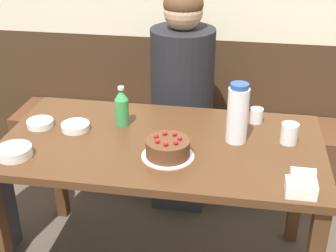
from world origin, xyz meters
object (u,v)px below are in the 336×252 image
at_px(napkin_holder, 301,185).
at_px(person_pale_blue_shirt, 182,104).
at_px(birthday_cake, 168,148).
at_px(soju_bottle, 122,107).
at_px(bowl_rice_small, 40,123).
at_px(water_pitcher, 238,114).
at_px(bowl_side_dish, 14,152).
at_px(bench_seat, 185,150).
at_px(glass_water_tall, 257,115).
at_px(bowl_soup_white, 76,127).
at_px(glass_tumbler_short, 289,133).

xyz_separation_m(napkin_holder, person_pale_blue_shirt, (-0.57, 0.95, -0.14)).
relative_size(birthday_cake, soju_bottle, 1.14).
bearing_deg(bowl_rice_small, water_pitcher, 0.77).
xyz_separation_m(bowl_rice_small, bowl_side_dish, (0.01, -0.28, 0.01)).
height_order(bench_seat, bowl_side_dish, bowl_side_dish).
relative_size(birthday_cake, glass_water_tall, 3.09).
relative_size(bowl_rice_small, person_pale_blue_shirt, 0.10).
bearing_deg(bowl_rice_small, bowl_side_dish, -88.03).
height_order(water_pitcher, bowl_rice_small, water_pitcher).
bearing_deg(bowl_soup_white, soju_bottle, 23.28).
bearing_deg(napkin_holder, soju_bottle, 150.31).
distance_m(birthday_cake, water_pitcher, 0.34).
relative_size(birthday_cake, napkin_holder, 1.98).
bearing_deg(bowl_side_dish, glass_water_tall, 26.70).
height_order(bowl_soup_white, glass_tumbler_short, glass_tumbler_short).
bearing_deg(water_pitcher, bowl_rice_small, -179.23).
distance_m(napkin_holder, person_pale_blue_shirt, 1.12).
bearing_deg(person_pale_blue_shirt, glass_tumbler_short, 44.39).
bearing_deg(bowl_soup_white, bowl_side_dish, -120.69).
xyz_separation_m(glass_water_tall, glass_tumbler_short, (0.14, -0.18, 0.01)).
bearing_deg(napkin_holder, glass_tumbler_short, 92.89).
relative_size(glass_tumbler_short, person_pale_blue_shirt, 0.07).
xyz_separation_m(birthday_cake, person_pale_blue_shirt, (-0.05, 0.77, -0.14)).
bearing_deg(bench_seat, person_pale_blue_shirt, -90.80).
bearing_deg(glass_tumbler_short, bench_seat, 126.00).
distance_m(birthday_cake, bowl_soup_white, 0.49).
height_order(napkin_holder, glass_water_tall, napkin_holder).
distance_m(birthday_cake, bowl_rice_small, 0.66).
bearing_deg(glass_water_tall, glass_tumbler_short, -52.62).
xyz_separation_m(bench_seat, bowl_soup_white, (-0.41, -0.79, 0.52)).
xyz_separation_m(bowl_side_dish, glass_tumbler_short, (1.12, 0.31, 0.02)).
xyz_separation_m(birthday_cake, water_pitcher, (0.27, 0.19, 0.09)).
relative_size(bench_seat, glass_water_tall, 31.25).
xyz_separation_m(birthday_cake, napkin_holder, (0.52, -0.19, -0.00)).
relative_size(soju_bottle, glass_tumbler_short, 2.11).
height_order(water_pitcher, glass_tumbler_short, water_pitcher).
xyz_separation_m(water_pitcher, bowl_rice_small, (-0.90, -0.01, -0.12)).
distance_m(soju_bottle, bowl_rice_small, 0.39).
bearing_deg(glass_tumbler_short, water_pitcher, -174.89).
height_order(birthday_cake, bowl_rice_small, birthday_cake).
relative_size(napkin_holder, bowl_rice_small, 0.90).
distance_m(napkin_holder, glass_tumbler_short, 0.39).
height_order(napkin_holder, bowl_soup_white, napkin_holder).
relative_size(bowl_soup_white, person_pale_blue_shirt, 0.10).
height_order(bowl_soup_white, bowl_rice_small, same).
bearing_deg(bench_seat, water_pitcher, -67.47).
bearing_deg(birthday_cake, bowl_side_dish, -170.52).
bearing_deg(bowl_side_dish, birthday_cake, 9.48).
bearing_deg(glass_water_tall, bench_seat, 125.55).
height_order(napkin_holder, bowl_side_dish, napkin_holder).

